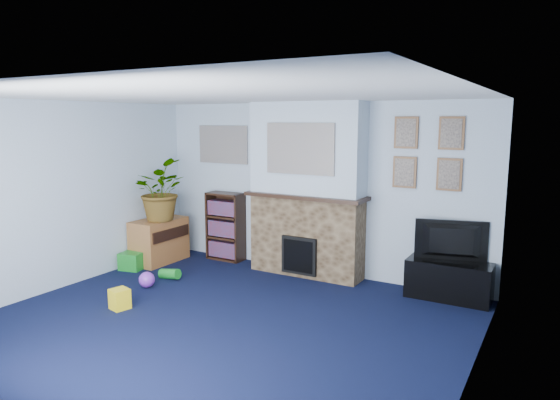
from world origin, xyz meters
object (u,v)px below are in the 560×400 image
Objects in this scene: tv_stand at (449,281)px; bookshelf at (226,228)px; television at (451,241)px; sideboard at (159,239)px.

bookshelf is (-3.38, 0.08, 0.28)m from tv_stand.
television is (-0.00, 0.02, 0.49)m from tv_stand.
sideboard is (-4.19, -0.55, 0.12)m from tv_stand.
tv_stand is at bearing 75.82° from television.
television is 3.39m from bookshelf.
bookshelf reaches higher than sideboard.
sideboard is (-4.19, -0.57, -0.36)m from television.
tv_stand is 1.16× the size of sideboard.
bookshelf is at bearing 37.65° from sideboard.
tv_stand is 3.40m from bookshelf.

